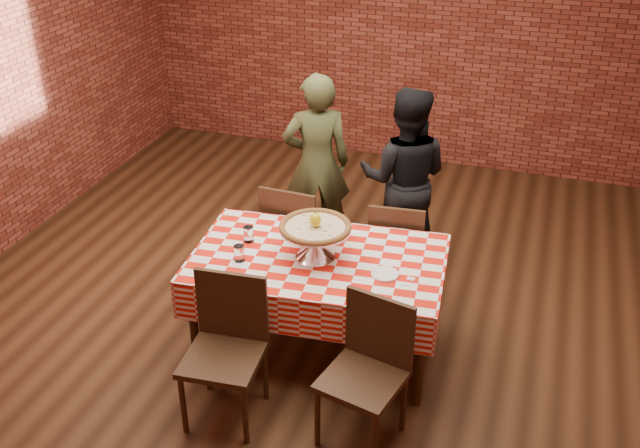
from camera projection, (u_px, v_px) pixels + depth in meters
The scene contains 19 objects.
ground at pixel (304, 305), 5.68m from camera, with size 6.00×6.00×0.00m, color black.
back_wall at pixel (400, 26), 7.46m from camera, with size 5.50×5.50×0.00m, color maroon.
table at pixel (318, 304), 5.05m from camera, with size 1.66×1.00×0.75m, color #402919.
tablecloth at pixel (318, 275), 4.93m from camera, with size 1.69×1.03×0.28m, color red, non-canonical shape.
pizza_stand at pixel (315, 242), 4.82m from camera, with size 0.48×0.48×0.21m, color silver, non-canonical shape.
pizza at pixel (315, 228), 4.76m from camera, with size 0.48×0.48×0.03m, color beige.
lemon at pixel (315, 220), 4.73m from camera, with size 0.08×0.08×0.10m, color yellow.
water_glass_left at pixel (239, 253), 4.80m from camera, with size 0.07×0.07×0.11m, color white.
water_glass_right at pixel (249, 234), 5.01m from camera, with size 0.07×0.07×0.11m, color white.
side_plate at pixel (385, 274), 4.67m from camera, with size 0.18×0.18×0.01m, color white.
sweetener_packet_a at pixel (404, 284), 4.57m from camera, with size 0.05×0.04×0.01m, color white.
sweetener_packet_b at pixel (411, 279), 4.63m from camera, with size 0.05×0.04×0.01m, color white.
condiment_caddy at pixel (336, 228), 5.07m from camera, with size 0.10×0.08×0.13m, color silver.
chair_near_left at pixel (223, 356), 4.42m from camera, with size 0.46×0.46×0.94m, color #402919, non-canonical shape.
chair_near_right at pixel (362, 379), 4.25m from camera, with size 0.44×0.44×0.92m, color #402919, non-canonical shape.
chair_far_left at pixel (298, 234), 5.72m from camera, with size 0.45×0.45×0.93m, color #402919, non-canonical shape.
chair_far_right at pixel (397, 249), 5.56m from camera, with size 0.41×0.41×0.89m, color #402919, non-canonical shape.
diner_olive at pixel (317, 164), 6.10m from camera, with size 0.57×0.37×1.56m, color #424927.
diner_black at pixel (404, 179), 5.89m from camera, with size 0.75×0.58×1.53m, color black.
Camera 1 is at (1.57, -4.38, 3.33)m, focal length 41.02 mm.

